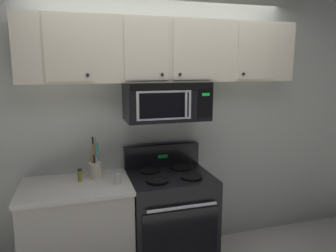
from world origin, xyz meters
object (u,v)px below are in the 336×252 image
object	(u,v)px
over_range_microwave	(166,101)
spice_jar	(80,175)
salt_shaker	(118,179)
utensil_crock_cream	(95,167)
stove_range	(170,218)

from	to	relation	value
over_range_microwave	spice_jar	size ratio (longest dim) A/B	6.82
salt_shaker	utensil_crock_cream	bearing A→B (deg)	129.13
stove_range	salt_shaker	xyz separation A→B (m)	(-0.49, -0.10, 0.48)
over_range_microwave	utensil_crock_cream	bearing A→B (deg)	-179.86
utensil_crock_cream	stove_range	bearing A→B (deg)	-9.81
over_range_microwave	salt_shaker	bearing A→B (deg)	-156.38
stove_range	utensil_crock_cream	world-z (taller)	utensil_crock_cream
over_range_microwave	utensil_crock_cream	xyz separation A→B (m)	(-0.66, -0.00, -0.57)
over_range_microwave	utensil_crock_cream	world-z (taller)	over_range_microwave
over_range_microwave	utensil_crock_cream	distance (m)	0.88
salt_shaker	stove_range	bearing A→B (deg)	11.31
utensil_crock_cream	salt_shaker	xyz separation A→B (m)	(0.17, -0.21, -0.05)
utensil_crock_cream	over_range_microwave	bearing A→B (deg)	0.14
over_range_microwave	salt_shaker	xyz separation A→B (m)	(-0.49, -0.21, -0.63)
over_range_microwave	utensil_crock_cream	size ratio (longest dim) A/B	2.01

